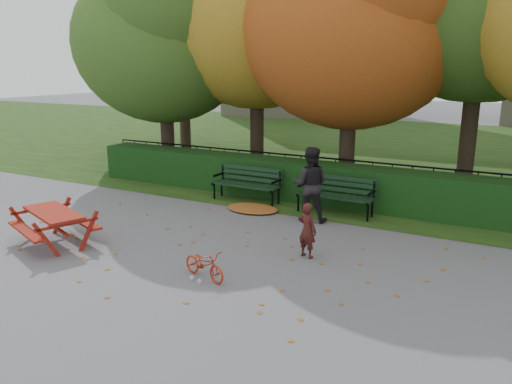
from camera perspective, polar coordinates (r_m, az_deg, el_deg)
The scene contains 16 objects.
ground at distance 9.34m, azimuth -5.12°, elevation -7.27°, with size 90.00×90.00×0.00m, color slate.
grass_strip at distance 22.03m, azimuth 15.37°, elevation 4.85°, with size 90.00×90.00×0.00m, color #183211.
building_left at distance 36.22m, azimuth 6.08°, elevation 20.68°, with size 10.00×7.00×15.00m, color tan.
hedge at distance 13.01m, azimuth 5.77°, elevation 1.23°, with size 13.00×0.90×1.00m, color black.
iron_fence at distance 13.73m, azimuth 7.07°, elevation 2.04°, with size 14.00×0.04×1.02m.
tree_a at distance 16.29m, azimuth -10.21°, elevation 17.94°, with size 5.88×5.60×7.48m.
tree_c at distance 13.85m, azimuth 12.12°, elevation 19.80°, with size 6.30×6.00×8.00m.
tree_f at distance 20.47m, azimuth -8.16°, elevation 20.52°, with size 6.93×6.60×9.19m.
bench_left at distance 12.86m, azimuth -0.96°, elevation 1.24°, with size 1.80×0.57×0.88m.
bench_right at distance 11.90m, azimuth 9.17°, elevation -0.01°, with size 1.80×0.57×0.88m.
picnic_table at distance 10.48m, azimuth -22.10°, elevation -2.84°, with size 1.92×1.74×0.77m.
leaf_pile at distance 12.12m, azimuth -0.42°, elevation -1.89°, with size 1.31×0.91×0.09m, color brown.
leaf_scatter at distance 9.57m, azimuth -4.13°, elevation -6.66°, with size 9.00×5.70×0.01m, color brown, non-canonical shape.
child at distance 9.12m, azimuth 5.89°, elevation -4.36°, with size 0.38×0.25×1.03m, color #3C1613.
adult at distance 11.16m, azimuth 6.17°, elevation 0.87°, with size 0.82×0.64×1.70m, color black.
bicycle at distance 8.32m, azimuth -5.92°, elevation -8.22°, with size 0.33×0.94×0.49m, color #B42610.
Camera 1 is at (4.83, -7.22, 3.42)m, focal length 35.00 mm.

